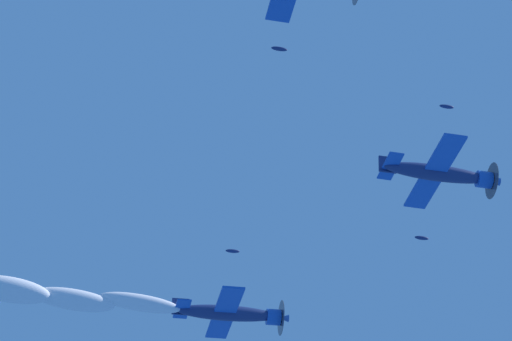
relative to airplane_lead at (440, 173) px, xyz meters
The scene contains 2 objects.
airplane_lead is the anchor object (origin of this frame).
airplane_left_wingman 16.29m from the airplane_lead, 91.32° to the left, with size 7.20×6.94×4.01m.
Camera 1 is at (-40.00, -9.48, 1.88)m, focal length 76.78 mm.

